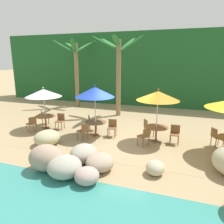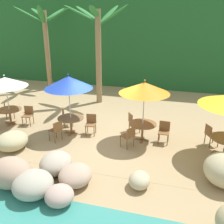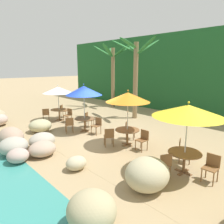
# 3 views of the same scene
# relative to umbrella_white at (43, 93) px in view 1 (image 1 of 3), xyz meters

# --- Properties ---
(ground_plane) EXTENTS (120.00, 120.00, 0.00)m
(ground_plane) POSITION_rel_umbrella_white_xyz_m (4.73, -0.09, -2.03)
(ground_plane) COLOR tan
(terrace_deck) EXTENTS (18.00, 5.20, 0.01)m
(terrace_deck) POSITION_rel_umbrella_white_xyz_m (4.73, -0.09, -2.03)
(terrace_deck) COLOR tan
(terrace_deck) RESTS_ON ground
(foliage_backdrop) EXTENTS (28.00, 2.40, 6.00)m
(foliage_backdrop) POSITION_rel_umbrella_white_xyz_m (4.73, 8.91, 0.97)
(foliage_backdrop) COLOR #1E5628
(foliage_backdrop) RESTS_ON ground
(rock_seawall) EXTENTS (15.87, 3.55, 0.97)m
(rock_seawall) POSITION_rel_umbrella_white_xyz_m (5.63, -3.20, -1.64)
(rock_seawall) COLOR #C3A792
(rock_seawall) RESTS_ON ground
(umbrella_white) EXTENTS (1.96, 1.96, 2.36)m
(umbrella_white) POSITION_rel_umbrella_white_xyz_m (0.00, 0.00, 0.00)
(umbrella_white) COLOR silver
(umbrella_white) RESTS_ON ground
(dining_table_white) EXTENTS (1.10, 1.10, 0.74)m
(dining_table_white) POSITION_rel_umbrella_white_xyz_m (0.00, -0.00, -1.42)
(dining_table_white) COLOR brown
(dining_table_white) RESTS_ON ground
(chair_white_seaward) EXTENTS (0.48, 0.48, 0.87)m
(chair_white_seaward) POSITION_rel_umbrella_white_xyz_m (0.83, 0.21, -1.52)
(chair_white_seaward) COLOR brown
(chair_white_seaward) RESTS_ON ground
(chair_white_inland) EXTENTS (0.59, 0.59, 0.87)m
(chair_white_inland) POSITION_rel_umbrella_white_xyz_m (-0.59, 0.62, -1.52)
(chair_white_inland) COLOR brown
(chair_white_inland) RESTS_ON ground
(chair_white_left) EXTENTS (0.56, 0.56, 0.87)m
(chair_white_left) POSITION_rel_umbrella_white_xyz_m (-0.27, -0.81, -1.52)
(chair_white_left) COLOR brown
(chair_white_left) RESTS_ON ground
(umbrella_blue) EXTENTS (1.96, 1.96, 2.63)m
(umbrella_blue) POSITION_rel_umbrella_white_xyz_m (3.14, -0.17, 0.24)
(umbrella_blue) COLOR silver
(umbrella_blue) RESTS_ON ground
(dining_table_blue) EXTENTS (1.10, 1.10, 0.74)m
(dining_table_blue) POSITION_rel_umbrella_white_xyz_m (3.14, -0.17, -1.42)
(dining_table_blue) COLOR brown
(dining_table_blue) RESTS_ON ground
(chair_blue_seaward) EXTENTS (0.48, 0.48, 0.87)m
(chair_blue_seaward) POSITION_rel_umbrella_white_xyz_m (3.97, 0.05, -1.52)
(chair_blue_seaward) COLOR brown
(chair_blue_seaward) RESTS_ON ground
(chair_blue_inland) EXTENTS (0.59, 0.59, 0.87)m
(chair_blue_inland) POSITION_rel_umbrella_white_xyz_m (2.59, 0.49, -1.52)
(chair_blue_inland) COLOR brown
(chair_blue_inland) RESTS_ON ground
(chair_blue_left) EXTENTS (0.56, 0.56, 0.87)m
(chair_blue_left) POSITION_rel_umbrella_white_xyz_m (2.88, -0.98, -1.52)
(chair_blue_left) COLOR brown
(chair_blue_left) RESTS_ON ground
(umbrella_orange) EXTENTS (1.95, 1.95, 2.54)m
(umbrella_orange) POSITION_rel_umbrella_white_xyz_m (6.18, 0.03, 0.18)
(umbrella_orange) COLOR silver
(umbrella_orange) RESTS_ON ground
(dining_table_orange) EXTENTS (1.10, 1.10, 0.74)m
(dining_table_orange) POSITION_rel_umbrella_white_xyz_m (6.18, 0.03, -1.42)
(dining_table_orange) COLOR brown
(dining_table_orange) RESTS_ON ground
(chair_orange_seaward) EXTENTS (0.43, 0.44, 0.87)m
(chair_orange_seaward) POSITION_rel_umbrella_white_xyz_m (7.03, 0.10, -1.52)
(chair_orange_seaward) COLOR brown
(chair_orange_seaward) RESTS_ON ground
(chair_orange_inland) EXTENTS (0.59, 0.58, 0.87)m
(chair_orange_inland) POSITION_rel_umbrella_white_xyz_m (5.64, 0.70, -1.52)
(chair_orange_inland) COLOR brown
(chair_orange_inland) RESTS_ON ground
(chair_orange_left) EXTENTS (0.59, 0.59, 0.87)m
(chair_orange_left) POSITION_rel_umbrella_white_xyz_m (5.78, -0.73, -1.52)
(chair_orange_left) COLOR brown
(chair_orange_left) RESTS_ON ground
(chair_yellow_inland) EXTENTS (0.57, 0.57, 0.87)m
(chair_yellow_inland) POSITION_rel_umbrella_white_xyz_m (8.77, 0.28, -1.52)
(chair_yellow_inland) COLOR brown
(chair_yellow_inland) RESTS_ON ground
(palm_tree_nearest) EXTENTS (3.39, 3.45, 5.32)m
(palm_tree_nearest) POSITION_rel_umbrella_white_xyz_m (-1.15, 5.96, 1.50)
(palm_tree_nearest) COLOR olive
(palm_tree_nearest) RESTS_ON ground
(palm_tree_second) EXTENTS (3.36, 3.43, 5.33)m
(palm_tree_second) POSITION_rel_umbrella_white_xyz_m (2.95, 4.18, 1.50)
(palm_tree_second) COLOR olive
(palm_tree_second) RESTS_ON ground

